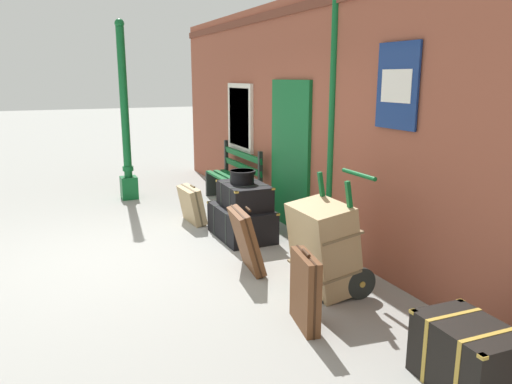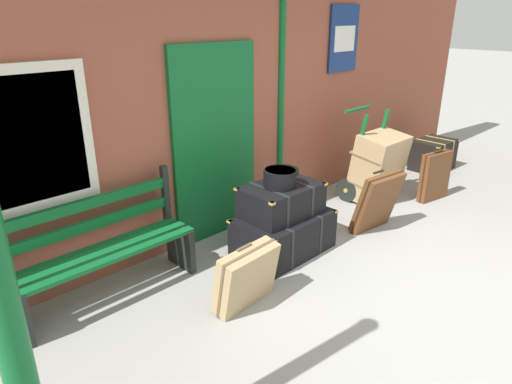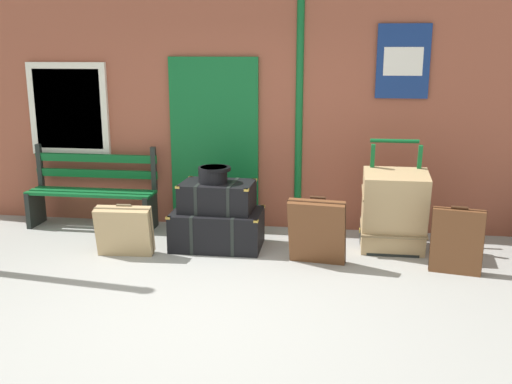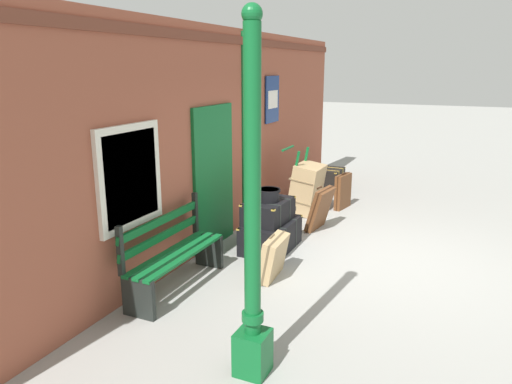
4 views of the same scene
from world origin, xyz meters
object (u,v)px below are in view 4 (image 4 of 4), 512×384
Objects in this scene: suitcase_oxblood at (320,209)px; suitcase_caramel at (273,257)px; platform_bench at (173,254)px; steamer_trunk_base at (271,235)px; round_hatbox at (268,194)px; large_brown_trunk at (307,188)px; suitcase_beige at (343,191)px; corner_trunk at (330,180)px; porters_trolley at (298,197)px; lamp_post at (253,248)px; steamer_trunk_middle at (268,211)px.

suitcase_caramel is (-2.07, -0.02, -0.08)m from suitcase_oxblood.
platform_bench reaches higher than steamer_trunk_base.
round_hatbox is 1.35m from suitcase_oxblood.
suitcase_beige is at bearing -42.82° from large_brown_trunk.
platform_bench is 4.35m from suitcase_beige.
corner_trunk is at bearing 2.23° from large_brown_trunk.
steamer_trunk_base is at bearing -18.25° from platform_bench.
round_hatbox is 1.15m from suitcase_caramel.
suitcase_oxblood is (-0.81, -0.68, 0.08)m from porters_trolley.
lamp_post is at bearing -166.90° from large_brown_trunk.
suitcase_oxblood is 2.07m from suitcase_caramel.
steamer_trunk_middle is 1.09m from suitcase_caramel.
suitcase_caramel is (-0.89, -0.45, -0.57)m from round_hatbox.
lamp_post reaches higher than steamer_trunk_base.
large_brown_trunk is 2.94m from suitcase_caramel.
suitcase_oxblood is at bearing 0.44° from suitcase_caramel.
platform_bench is 1.71× the size of large_brown_trunk.
platform_bench is 3.69m from large_brown_trunk.
steamer_trunk_middle is 0.88× the size of large_brown_trunk.
lamp_post is 2.20m from suitcase_caramel.
steamer_trunk_middle is at bearing -17.02° from platform_bench.
steamer_trunk_base is at bearing 19.66° from lamp_post.
steamer_trunk_middle reaches higher than steamer_trunk_base.
porters_trolley reaches higher than large_brown_trunk.
suitcase_beige is 3.46m from suitcase_caramel.
steamer_trunk_middle is 1.95m from large_brown_trunk.
suitcase_oxblood is (3.99, 0.61, -0.82)m from lamp_post.
platform_bench is 1.80m from round_hatbox.
steamer_trunk_middle is (1.71, -0.52, 0.14)m from platform_bench.
steamer_trunk_base is 1.97m from porters_trolley.
porters_trolley reaches higher than steamer_trunk_base.
corner_trunk is (1.23, 0.60, -0.09)m from suitcase_beige.
round_hatbox is at bearing 169.76° from suitcase_beige.
large_brown_trunk is 1.28× the size of suitcase_oxblood.
steamer_trunk_middle reaches higher than suitcase_oxblood.
lamp_post reaches higher than suitcase_oxblood.
porters_trolley is at bearing -4.60° from platform_bench.
lamp_post is 3.02m from round_hatbox.
suitcase_oxblood reaches higher than suitcase_caramel.
porters_trolley is at bearing 13.52° from suitcase_caramel.
platform_bench is at bearing 166.72° from suitcase_beige.
large_brown_trunk is (4.80, 1.12, -0.71)m from lamp_post.
suitcase_caramel is at bearing -51.82° from platform_bench.
porters_trolley is 1.29× the size of large_brown_trunk.
corner_trunk is at bearing 26.10° from suitcase_beige.
platform_bench reaches higher than suitcase_beige.
lamp_post is at bearing -159.56° from round_hatbox.
round_hatbox is at bearing -17.79° from platform_bench.
suitcase_beige is (2.52, -0.48, -0.25)m from steamer_trunk_middle.
large_brown_trunk is (1.99, 0.07, -0.38)m from round_hatbox.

